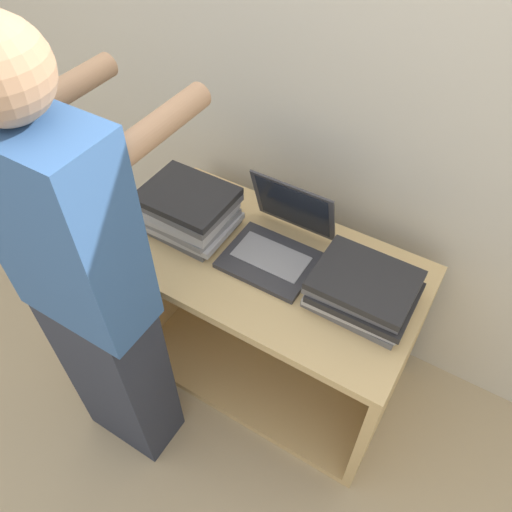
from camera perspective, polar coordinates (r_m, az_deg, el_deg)
The scene contains 7 objects.
ground_plane at distance 2.25m, azimuth -3.03°, elevation -17.95°, with size 12.00×12.00×0.00m, color tan.
wall_back at distance 1.79m, azimuth 9.00°, elevation 18.78°, with size 8.00×0.05×2.40m.
cart at distance 2.11m, azimuth 2.29°, elevation -5.90°, with size 1.11×0.62×0.70m.
laptop_open at distance 1.79m, azimuth 2.47°, elevation 1.56°, with size 0.32×0.34×0.26m.
laptop_stack_left at distance 1.88m, azimuth -7.82°, elevation 5.24°, with size 0.35×0.27×0.18m.
laptop_stack_right at distance 1.67m, azimuth 12.14°, elevation -3.81°, with size 0.34×0.27×0.13m.
person at distance 1.59m, azimuth -18.31°, elevation -4.53°, with size 0.40×0.53×1.69m.
Camera 1 is at (0.58, -0.74, 2.04)m, focal length 35.00 mm.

